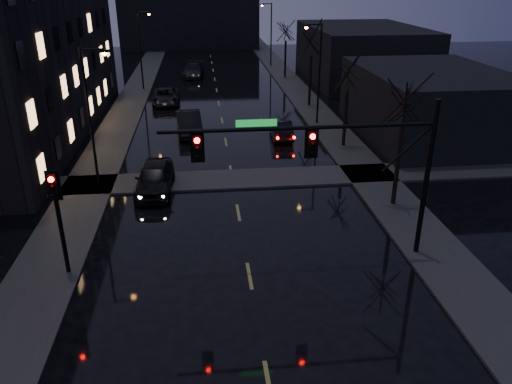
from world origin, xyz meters
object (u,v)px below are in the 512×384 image
object	(u,v)px
oncoming_car_a	(155,178)
oncoming_car_b	(189,123)
oncoming_car_d	(193,70)
lead_car	(281,129)
oncoming_car_c	(166,96)

from	to	relation	value
oncoming_car_a	oncoming_car_b	bearing A→B (deg)	83.00
oncoming_car_b	oncoming_car_d	distance (m)	23.25
oncoming_car_d	lead_car	bearing A→B (deg)	-68.43
oncoming_car_b	lead_car	bearing A→B (deg)	-19.39
oncoming_car_b	lead_car	distance (m)	7.19
oncoming_car_a	oncoming_car_b	size ratio (longest dim) A/B	0.96
oncoming_car_a	oncoming_car_b	xyz separation A→B (m)	(1.81, 11.09, 0.01)
oncoming_car_a	oncoming_car_d	distance (m)	34.39
oncoming_car_a	lead_car	distance (m)	12.72
lead_car	oncoming_car_a	bearing A→B (deg)	49.28
oncoming_car_c	lead_car	xyz separation A→B (m)	(9.26, -11.82, -0.04)
oncoming_car_a	oncoming_car_d	world-z (taller)	oncoming_car_a
oncoming_car_d	lead_car	xyz separation A→B (m)	(6.76, -25.11, -0.12)
oncoming_car_b	oncoming_car_a	bearing A→B (deg)	-103.62
oncoming_car_d	oncoming_car_a	bearing A→B (deg)	-86.82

